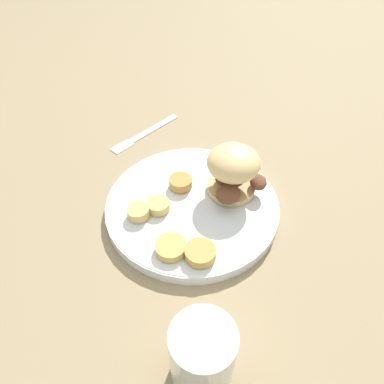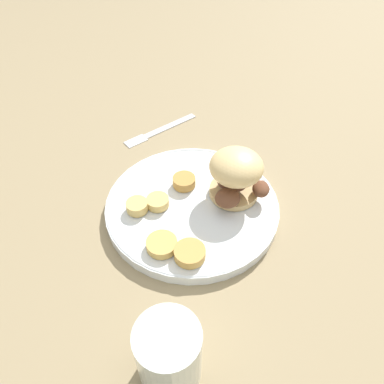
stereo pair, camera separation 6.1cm
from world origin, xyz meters
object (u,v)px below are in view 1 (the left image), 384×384
object	(u,v)px
dinner_plate	(192,206)
fork	(145,133)
sandwich	(233,170)
drinking_glass	(202,356)

from	to	relation	value
dinner_plate	fork	bearing A→B (deg)	52.64
dinner_plate	sandwich	bearing A→B (deg)	-38.99
sandwich	fork	size ratio (longest dim) A/B	0.61
sandwich	drinking_glass	bearing A→B (deg)	-162.94
dinner_plate	drinking_glass	xyz separation A→B (m)	(-0.23, -0.13, 0.04)
dinner_plate	drinking_glass	size ratio (longest dim) A/B	2.87
dinner_plate	sandwich	size ratio (longest dim) A/B	2.72
sandwich	drinking_glass	xyz separation A→B (m)	(-0.29, -0.09, -0.02)
fork	dinner_plate	bearing A→B (deg)	-127.36
dinner_plate	fork	size ratio (longest dim) A/B	1.67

